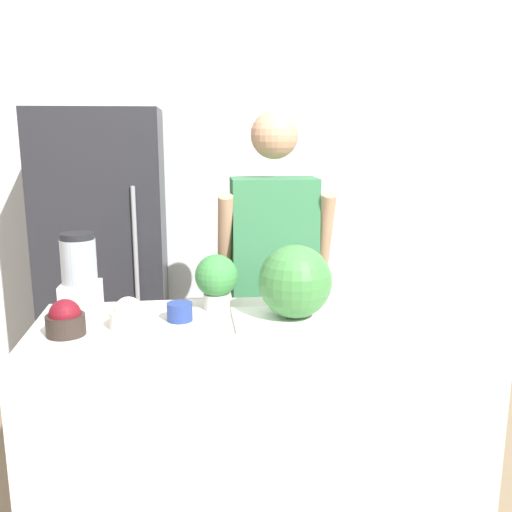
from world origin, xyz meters
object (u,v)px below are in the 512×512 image
object	(u,v)px
refrigerator	(106,264)
potted_plant	(216,279)
bowl_cream	(128,315)
bowl_cherries	(65,320)
person	(273,285)
watermelon	(295,282)
blender	(80,275)
bowl_small_blue	(180,312)

from	to	relation	value
refrigerator	potted_plant	distance (m)	1.26
bowl_cream	bowl_cherries	bearing A→B (deg)	-166.37
person	potted_plant	xyz separation A→B (m)	(-0.30, -0.48, 0.16)
watermelon	blender	distance (m)	0.84
potted_plant	refrigerator	bearing A→B (deg)	118.27
watermelon	bowl_cream	bearing A→B (deg)	-179.26
refrigerator	watermelon	world-z (taller)	refrigerator
refrigerator	person	xyz separation A→B (m)	(0.89, -0.62, 0.02)
bowl_cream	person	bearing A→B (deg)	46.48
bowl_cherries	bowl_small_blue	distance (m)	0.41
bowl_small_blue	blender	size ratio (longest dim) A/B	0.30
watermelon	bowl_cream	world-z (taller)	watermelon
bowl_cherries	potted_plant	world-z (taller)	potted_plant
blender	potted_plant	size ratio (longest dim) A/B	1.44
person	bowl_small_blue	xyz separation A→B (m)	(-0.45, -0.61, 0.08)
watermelon	bowl_small_blue	distance (m)	0.45
bowl_small_blue	potted_plant	xyz separation A→B (m)	(0.15, 0.13, 0.09)
watermelon	bowl_cream	size ratio (longest dim) A/B	2.01
watermelon	potted_plant	distance (m)	0.34
bowl_cream	bowl_small_blue	size ratio (longest dim) A/B	1.42
blender	potted_plant	world-z (taller)	blender
blender	bowl_cream	bearing A→B (deg)	-44.56
bowl_small_blue	potted_plant	bearing A→B (deg)	41.76
refrigerator	watermelon	distance (m)	1.57
person	watermelon	size ratio (longest dim) A/B	6.25
watermelon	blender	world-z (taller)	blender
bowl_cream	bowl_small_blue	distance (m)	0.19
bowl_cherries	bowl_cream	bearing A→B (deg)	13.63
blender	person	bearing A→B (deg)	29.27
bowl_cherries	bowl_cream	xyz separation A→B (m)	(0.21, 0.05, -0.01)
bowl_small_blue	person	bearing A→B (deg)	53.63
potted_plant	bowl_cherries	bearing A→B (deg)	-156.20
bowl_cream	bowl_small_blue	bearing A→B (deg)	17.22
refrigerator	bowl_cream	distance (m)	1.32
watermelon	potted_plant	bearing A→B (deg)	147.79
watermelon	person	bearing A→B (deg)	88.58
watermelon	blender	xyz separation A→B (m)	(-0.82, 0.19, -0.00)
bowl_cream	watermelon	bearing A→B (deg)	0.74
person	watermelon	world-z (taller)	person
potted_plant	person	bearing A→B (deg)	57.73
bowl_small_blue	refrigerator	bearing A→B (deg)	109.84
bowl_cream	potted_plant	bearing A→B (deg)	29.61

